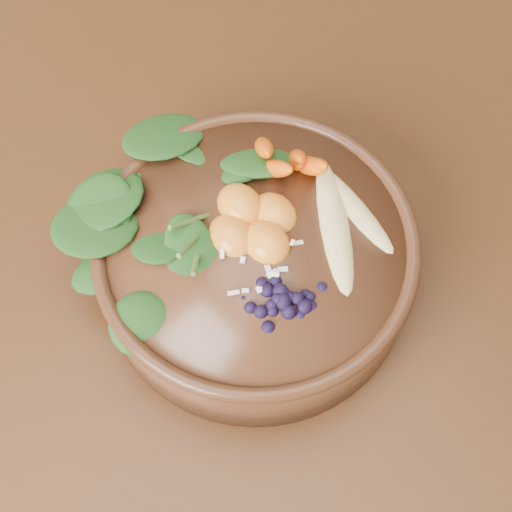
% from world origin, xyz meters
% --- Properties ---
extents(ground, '(4.00, 4.00, 0.00)m').
position_xyz_m(ground, '(0.00, 0.00, 0.00)').
color(ground, '#381E0F').
rests_on(ground, ground).
extents(dining_table, '(1.60, 0.90, 0.75)m').
position_xyz_m(dining_table, '(0.00, 0.00, 0.66)').
color(dining_table, '#331C0C').
rests_on(dining_table, ground).
extents(stoneware_bowl, '(0.33, 0.33, 0.07)m').
position_xyz_m(stoneware_bowl, '(0.09, -0.04, 0.78)').
color(stoneware_bowl, '#422413').
rests_on(stoneware_bowl, dining_table).
extents(kale_heap, '(0.21, 0.20, 0.04)m').
position_xyz_m(kale_heap, '(0.08, 0.02, 0.84)').
color(kale_heap, '#1F4B1A').
rests_on(kale_heap, stoneware_bowl).
extents(carrot_cluster, '(0.07, 0.07, 0.07)m').
position_xyz_m(carrot_cluster, '(0.16, 0.01, 0.85)').
color(carrot_cluster, orange).
rests_on(carrot_cluster, stoneware_bowl).
extents(banana_halves, '(0.09, 0.13, 0.02)m').
position_xyz_m(banana_halves, '(0.16, -0.06, 0.83)').
color(banana_halves, '#E0CC84').
rests_on(banana_halves, stoneware_bowl).
extents(mandarin_cluster, '(0.10, 0.10, 0.03)m').
position_xyz_m(mandarin_cluster, '(0.10, -0.02, 0.83)').
color(mandarin_cluster, orange).
rests_on(mandarin_cluster, stoneware_bowl).
extents(blueberry_pile, '(0.14, 0.12, 0.03)m').
position_xyz_m(blueberry_pile, '(0.08, -0.09, 0.83)').
color(blueberry_pile, black).
rests_on(blueberry_pile, stoneware_bowl).
extents(coconut_flakes, '(0.10, 0.09, 0.01)m').
position_xyz_m(coconut_flakes, '(0.09, -0.05, 0.82)').
color(coconut_flakes, white).
rests_on(coconut_flakes, stoneware_bowl).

